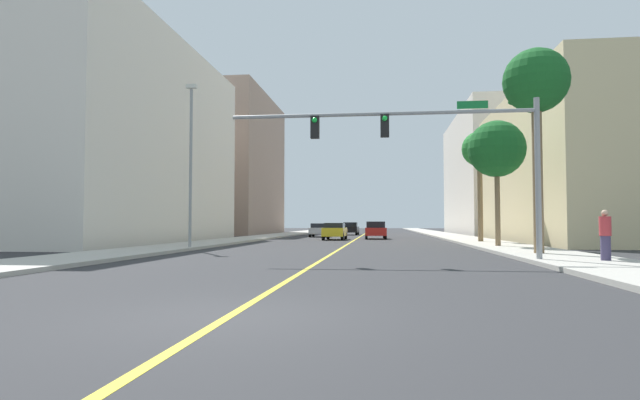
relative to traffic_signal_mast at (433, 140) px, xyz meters
The scene contains 18 objects.
ground 31.17m from the traffic_signal_mast, 97.75° to the left, with size 192.00×192.00×0.00m, color #2D2D30.
sidewalk_left 33.66m from the traffic_signal_mast, 113.68° to the left, with size 3.64×168.00×0.15m, color #B2ADA3.
sidewalk_right 31.29m from the traffic_signal_mast, 80.56° to the left, with size 3.64×168.00×0.15m, color #B2ADA3.
lane_marking_center 31.17m from the traffic_signal_mast, 97.75° to the left, with size 0.16×144.00×0.01m, color yellow.
building_left_near 29.55m from the traffic_signal_mast, 144.07° to the left, with size 15.09×25.69×14.90m, color silver.
building_left_far 50.77m from the traffic_signal_mast, 115.05° to the left, with size 10.32×20.61×17.73m, color gray.
building_right_near 27.71m from the traffic_signal_mast, 52.82° to the left, with size 17.60×24.51×11.34m, color beige.
building_right_far 53.06m from the traffic_signal_mast, 75.84° to the left, with size 10.05×27.10×15.63m, color silver.
traffic_signal_mast is the anchor object (origin of this frame).
street_lamp 14.27m from the traffic_signal_mast, 147.98° to the left, with size 0.56×0.28×8.77m.
palm_near 6.65m from the traffic_signal_mast, 38.09° to the left, with size 2.76×2.76×8.75m.
palm_mid 11.83m from the traffic_signal_mast, 67.10° to the left, with size 3.19×3.19×7.05m.
palm_far 18.77m from the traffic_signal_mast, 74.64° to the left, with size 2.45×2.45×7.70m.
car_black 43.32m from the traffic_signal_mast, 97.48° to the left, with size 1.87×4.45×1.51m.
car_red 27.74m from the traffic_signal_mast, 95.11° to the left, with size 1.97×4.15×1.55m.
car_silver 34.66m from the traffic_signal_mast, 103.82° to the left, with size 1.95×4.06×1.39m.
car_yellow 25.67m from the traffic_signal_mast, 103.33° to the left, with size 1.82×4.60×1.43m.
pedestrian 6.66m from the traffic_signal_mast, ahead, with size 0.38×0.38×1.72m.
Camera 1 is at (2.32, -7.68, 1.42)m, focal length 29.03 mm.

